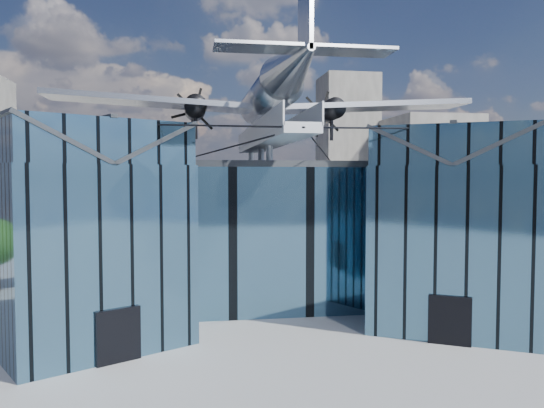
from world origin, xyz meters
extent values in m
plane|color=gray|center=(0.00, 0.00, 0.00)|extent=(120.00, 120.00, 0.00)
cube|color=#446D8A|center=(0.00, 9.00, 4.75)|extent=(28.00, 14.00, 9.50)
cube|color=#292D32|center=(0.00, 9.00, 9.70)|extent=(28.00, 14.00, 0.40)
cube|color=#446D8A|center=(-10.50, -1.00, 4.75)|extent=(11.79, 11.43, 9.50)
cube|color=#446D8A|center=(-10.50, -1.00, 10.60)|extent=(11.56, 11.20, 2.20)
cube|color=#292D32|center=(-12.45, -2.12, 10.60)|extent=(7.98, 9.23, 2.40)
cube|color=#292D32|center=(-8.55, 0.12, 10.60)|extent=(7.98, 9.23, 2.40)
cube|color=#292D32|center=(-10.50, -1.00, 11.75)|extent=(4.30, 7.10, 0.18)
cube|color=black|center=(-8.48, -4.51, 1.30)|extent=(2.03, 1.32, 2.60)
cube|color=black|center=(-6.60, 1.25, 4.75)|extent=(0.34, 0.34, 9.50)
cube|color=#446D8A|center=(10.50, -1.00, 4.75)|extent=(11.79, 11.43, 9.50)
cube|color=#446D8A|center=(10.50, -1.00, 10.60)|extent=(11.56, 11.20, 2.20)
cube|color=#292D32|center=(8.55, 0.12, 10.60)|extent=(7.98, 9.23, 2.40)
cube|color=#292D32|center=(12.45, -2.12, 10.60)|extent=(7.98, 9.23, 2.40)
cube|color=#292D32|center=(10.50, -1.00, 11.75)|extent=(4.30, 7.10, 0.18)
cube|color=black|center=(8.48, -4.51, 1.30)|extent=(2.03, 1.32, 2.60)
cube|color=black|center=(6.60, 1.25, 4.75)|extent=(0.34, 0.34, 9.50)
cube|color=#9DA3AA|center=(0.00, 3.50, 11.10)|extent=(1.80, 21.00, 0.50)
cube|color=#9DA3AA|center=(-0.90, 3.50, 11.75)|extent=(0.08, 21.00, 1.10)
cube|color=#9DA3AA|center=(0.90, 3.50, 11.75)|extent=(0.08, 21.00, 1.10)
cylinder|color=#9DA3AA|center=(0.00, 13.00, 10.43)|extent=(0.44, 0.44, 1.35)
cylinder|color=#9DA3AA|center=(0.00, 7.00, 10.43)|extent=(0.44, 0.44, 1.35)
cylinder|color=#9DA3AA|center=(0.00, 3.00, 10.43)|extent=(0.44, 0.44, 1.35)
cylinder|color=#9DA3AA|center=(0.00, 4.00, 12.05)|extent=(0.70, 0.70, 1.40)
cylinder|color=black|center=(-5.25, -4.00, 11.40)|extent=(10.55, 6.08, 0.69)
cylinder|color=black|center=(5.25, -4.00, 11.40)|extent=(10.55, 6.08, 0.69)
cylinder|color=black|center=(-3.00, 1.50, 10.55)|extent=(6.09, 17.04, 1.19)
cylinder|color=black|center=(3.00, 1.50, 10.55)|extent=(6.09, 17.04, 1.19)
cylinder|color=#A0A4AC|center=(0.00, 4.00, 14.00)|extent=(2.50, 11.00, 2.50)
sphere|color=#A0A4AC|center=(0.00, 9.50, 14.00)|extent=(2.50, 2.50, 2.50)
cube|color=black|center=(0.00, 8.50, 14.69)|extent=(1.60, 1.40, 0.50)
cone|color=#A0A4AC|center=(0.00, -5.00, 14.30)|extent=(2.50, 7.00, 2.50)
cube|color=#A0A4AC|center=(0.00, -7.30, 15.90)|extent=(0.18, 2.40, 3.40)
cube|color=#A0A4AC|center=(0.00, -7.20, 14.50)|extent=(8.00, 1.80, 0.14)
cube|color=#A0A4AC|center=(-7.00, 5.00, 13.70)|extent=(14.00, 3.20, 1.08)
cylinder|color=black|center=(-4.60, 5.60, 13.45)|extent=(1.44, 3.20, 1.44)
cone|color=black|center=(-4.60, 7.40, 13.45)|extent=(0.70, 0.70, 0.70)
cube|color=black|center=(-4.60, 7.55, 13.45)|extent=(1.05, 0.06, 3.33)
cube|color=black|center=(-4.60, 7.55, 13.45)|extent=(2.53, 0.06, 2.53)
cube|color=black|center=(-4.60, 7.55, 13.45)|extent=(3.33, 0.06, 1.05)
cylinder|color=black|center=(-4.60, 5.00, 12.22)|extent=(0.24, 0.24, 1.75)
cube|color=#A0A4AC|center=(7.00, 5.00, 13.70)|extent=(14.00, 3.20, 1.08)
cylinder|color=black|center=(4.60, 5.60, 13.45)|extent=(1.44, 3.20, 1.44)
cone|color=black|center=(4.60, 7.40, 13.45)|extent=(0.70, 0.70, 0.70)
cube|color=black|center=(4.60, 7.55, 13.45)|extent=(1.05, 0.06, 3.33)
cube|color=black|center=(4.60, 7.55, 13.45)|extent=(2.53, 0.06, 2.53)
cube|color=black|center=(4.60, 7.55, 13.45)|extent=(3.33, 0.06, 1.05)
cylinder|color=black|center=(4.60, 5.00, 12.22)|extent=(0.24, 0.24, 1.75)
cube|color=gray|center=(32.00, 48.00, 9.00)|extent=(12.00, 14.00, 18.00)
cube|color=gray|center=(-20.00, 55.00, 7.00)|extent=(14.00, 10.00, 14.00)
cube|color=gray|center=(22.00, 58.00, 13.00)|extent=(9.00, 9.00, 26.00)
camera|label=1|loc=(-5.13, -30.28, 8.91)|focal=35.00mm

